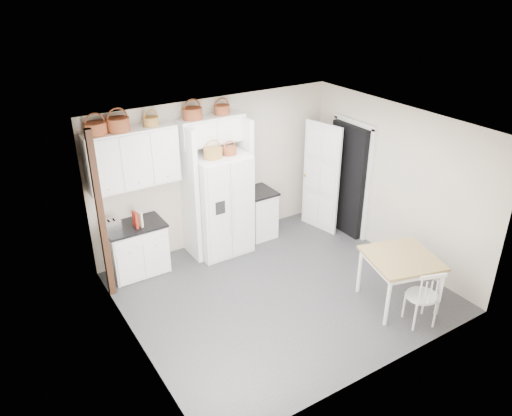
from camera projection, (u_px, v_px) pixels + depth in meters
floor at (280, 291)px, 7.68m from camera, size 4.50×4.50×0.00m
ceiling at (285, 128)px, 6.54m from camera, size 4.50×4.50×0.00m
wall_back at (216, 172)px, 8.63m from camera, size 4.50×0.00×4.50m
wall_left at (130, 261)px, 6.03m from camera, size 0.00×4.00×4.00m
wall_right at (395, 183)px, 8.18m from camera, size 0.00×4.00×4.00m
refrigerator at (220, 204)px, 8.43m from camera, size 0.92×0.74×1.77m
base_cab_left at (137, 250)px, 8.01m from camera, size 0.89×0.56×0.82m
base_cab_right at (259, 214)px, 9.11m from camera, size 0.49×0.58×0.85m
dining_table at (399, 280)px, 7.27m from camera, size 1.16×1.16×0.79m
windsor_chair at (422, 296)px, 6.83m from camera, size 0.54×0.52×0.89m
counter_left at (134, 226)px, 7.82m from camera, size 0.93×0.60×0.04m
counter_right at (259, 192)px, 8.91m from camera, size 0.52×0.62×0.04m
toaster at (112, 226)px, 7.59m from camera, size 0.26×0.15×0.18m
cookbook_red at (135, 220)px, 7.69m from camera, size 0.04×0.17×0.25m
cookbook_cream at (139, 219)px, 7.73m from camera, size 0.07×0.16×0.24m
basket_upper_a at (96, 129)px, 7.05m from camera, size 0.32×0.32×0.18m
basket_upper_b at (118, 125)px, 7.20m from camera, size 0.33×0.33×0.20m
basket_upper_c at (151, 121)px, 7.45m from camera, size 0.24×0.24×0.14m
basket_bridge_a at (192, 113)px, 7.77m from camera, size 0.32×0.32×0.18m
basket_bridge_b at (222, 110)px, 8.03m from camera, size 0.26×0.26×0.15m
basket_fridge_a at (213, 153)px, 7.86m from camera, size 0.31×0.31×0.16m
basket_fridge_b at (230, 151)px, 8.01m from camera, size 0.23×0.23×0.13m
upper_cabinet at (132, 158)px, 7.52m from camera, size 1.40×0.34×0.90m
bridge_cabinet at (211, 130)px, 8.06m from camera, size 1.12×0.34×0.45m
fridge_panel_left at (190, 194)px, 8.15m from camera, size 0.08×0.60×2.30m
fridge_panel_right at (243, 181)px, 8.64m from camera, size 0.08×0.60×2.30m
trim_post at (101, 217)px, 7.08m from camera, size 0.09×0.09×2.60m
doorway_void at (348, 180)px, 9.02m from camera, size 0.18×0.85×2.05m
door_slab at (321, 178)px, 9.10m from camera, size 0.21×0.79×2.05m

